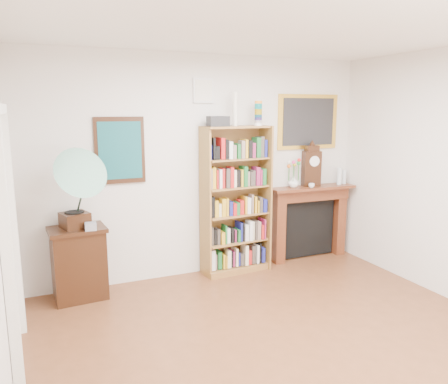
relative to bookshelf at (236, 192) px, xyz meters
The scene contains 15 objects.
room 2.38m from the bookshelf, 99.34° to the right, with size 4.51×5.01×2.81m.
door_casing 2.83m from the bookshelf, 156.56° to the right, with size 0.08×1.02×2.17m.
teal_poster 1.55m from the bookshelf, behind, with size 0.58×0.04×0.78m.
small_picture 1.34m from the bookshelf, 157.61° to the left, with size 0.26×0.04×0.30m.
gilt_painting 1.47m from the bookshelf, ahead, with size 0.95×0.04×0.75m.
bookshelf is the anchor object (origin of this frame).
side_cabinet 2.09m from the bookshelf, behind, with size 0.61×0.44×0.83m, color black.
fireplace 1.28m from the bookshelf, ahead, with size 1.27×0.36×1.06m.
gramophone 2.02m from the bookshelf, behind, with size 0.73×0.82×0.91m.
cd_stack 1.87m from the bookshelf, behind, with size 0.12×0.12×0.08m, color #B2B2BE.
mantel_clock 1.23m from the bookshelf, ahead, with size 0.26×0.17×0.57m.
flower_vase 0.90m from the bookshelf, ahead, with size 0.14×0.14×0.15m, color white.
teacup 1.12m from the bookshelf, ahead, with size 0.08×0.08×0.06m, color silver.
bottle_left 1.64m from the bookshelf, ahead, with size 0.07×0.07×0.24m, color silver.
bottle_right 1.75m from the bookshelf, ahead, with size 0.06×0.06×0.20m, color silver.
Camera 1 is at (-1.95, -2.69, 2.13)m, focal length 35.00 mm.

